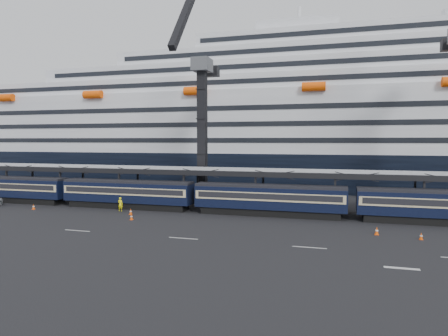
# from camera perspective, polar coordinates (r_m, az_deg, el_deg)

# --- Properties ---
(ground) EXTENTS (260.00, 260.00, 0.00)m
(ground) POSITION_cam_1_polar(r_m,az_deg,el_deg) (40.70, 15.36, -9.67)
(ground) COLOR black
(ground) RESTS_ON ground
(lane_markings) EXTENTS (111.00, 4.27, 0.02)m
(lane_markings) POSITION_cam_1_polar(r_m,az_deg,el_deg) (36.49, 28.44, -11.60)
(lane_markings) COLOR beige
(lane_markings) RESTS_ON ground
(train) EXTENTS (133.05, 3.00, 4.05)m
(train) POSITION_cam_1_polar(r_m,az_deg,el_deg) (50.35, 10.22, -4.42)
(train) COLOR black
(train) RESTS_ON ground
(canopy) EXTENTS (130.00, 6.25, 5.53)m
(canopy) POSITION_cam_1_polar(r_m,az_deg,el_deg) (53.74, 15.63, -0.71)
(canopy) COLOR #92959A
(canopy) RESTS_ON ground
(cruise_ship) EXTENTS (214.09, 28.84, 34.00)m
(cruise_ship) POSITION_cam_1_polar(r_m,az_deg,el_deg) (85.61, 15.14, 5.75)
(cruise_ship) COLOR black
(cruise_ship) RESTS_ON ground
(crane_dark_near) EXTENTS (4.50, 17.75, 35.08)m
(crane_dark_near) POSITION_cam_1_polar(r_m,az_deg,el_deg) (61.64, -3.26, 6.23)
(crane_dark_near) COLOR #46484D
(crane_dark_near) RESTS_ON ground
(worker) EXTENTS (0.71, 0.47, 1.91)m
(worker) POSITION_cam_1_polar(r_m,az_deg,el_deg) (55.41, -14.59, -5.02)
(worker) COLOR #FFF40D
(worker) RESTS_ON ground
(traffic_cone_a) EXTENTS (0.38, 0.38, 0.76)m
(traffic_cone_a) POSITION_cam_1_polar(r_m,az_deg,el_deg) (61.10, -25.57, -5.00)
(traffic_cone_a) COLOR #FF5308
(traffic_cone_a) RESTS_ON ground
(traffic_cone_b) EXTENTS (0.39, 0.39, 0.78)m
(traffic_cone_b) POSITION_cam_1_polar(r_m,az_deg,el_deg) (52.80, -13.19, -6.07)
(traffic_cone_b) COLOR #FF5308
(traffic_cone_b) RESTS_ON ground
(traffic_cone_c) EXTENTS (0.38, 0.38, 0.77)m
(traffic_cone_c) POSITION_cam_1_polar(r_m,az_deg,el_deg) (49.31, -13.09, -6.79)
(traffic_cone_c) COLOR #FF5308
(traffic_cone_c) RESTS_ON ground
(traffic_cone_d) EXTENTS (0.35, 0.35, 0.70)m
(traffic_cone_d) POSITION_cam_1_polar(r_m,az_deg,el_deg) (43.11, 26.34, -8.71)
(traffic_cone_d) COLOR #FF5308
(traffic_cone_d) RESTS_ON ground
(traffic_cone_e) EXTENTS (0.42, 0.42, 0.84)m
(traffic_cone_e) POSITION_cam_1_polar(r_m,az_deg,el_deg) (43.46, 20.99, -8.36)
(traffic_cone_e) COLOR #FF5308
(traffic_cone_e) RESTS_ON ground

